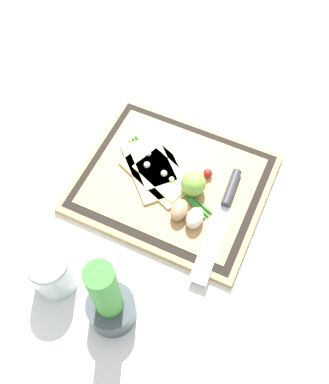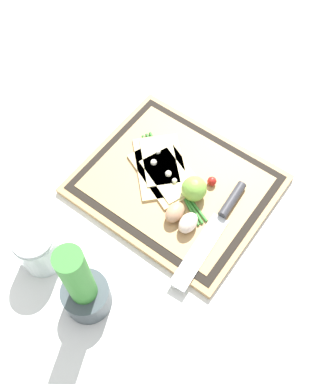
% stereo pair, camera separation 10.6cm
% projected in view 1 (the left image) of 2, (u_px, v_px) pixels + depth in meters
% --- Properties ---
extents(ground_plane, '(6.00, 6.00, 0.00)m').
position_uv_depth(ground_plane, '(172.00, 184.00, 1.11)').
color(ground_plane, silver).
extents(cutting_board, '(0.45, 0.38, 0.02)m').
position_uv_depth(cutting_board, '(173.00, 182.00, 1.10)').
color(cutting_board, tan).
rests_on(cutting_board, ground_plane).
extents(pizza_slice_near, '(0.21, 0.21, 0.02)m').
position_uv_depth(pizza_slice_near, '(154.00, 166.00, 1.11)').
color(pizza_slice_near, '#DBBC7F').
rests_on(pizza_slice_near, cutting_board).
extents(pizza_slice_far, '(0.21, 0.17, 0.02)m').
position_uv_depth(pizza_slice_far, '(161.00, 172.00, 1.10)').
color(pizza_slice_far, '#DBBC7F').
rests_on(pizza_slice_far, cutting_board).
extents(knife, '(0.05, 0.30, 0.02)m').
position_uv_depth(knife, '(225.00, 205.00, 1.05)').
color(knife, silver).
rests_on(knife, cutting_board).
extents(egg_brown, '(0.04, 0.06, 0.04)m').
position_uv_depth(egg_brown, '(179.00, 210.00, 1.03)').
color(egg_brown, tan).
rests_on(egg_brown, cutting_board).
extents(egg_pink, '(0.04, 0.06, 0.04)m').
position_uv_depth(egg_pink, '(195.00, 218.00, 1.02)').
color(egg_pink, beige).
rests_on(egg_pink, cutting_board).
extents(lime, '(0.06, 0.06, 0.06)m').
position_uv_depth(lime, '(193.00, 184.00, 1.05)').
color(lime, '#7FB742').
rests_on(lime, cutting_board).
extents(cherry_tomato_red, '(0.02, 0.02, 0.02)m').
position_uv_depth(cherry_tomato_red, '(208.00, 173.00, 1.09)').
color(cherry_tomato_red, red).
rests_on(cherry_tomato_red, cutting_board).
extents(scallion_bunch, '(0.27, 0.15, 0.01)m').
position_uv_depth(scallion_bunch, '(168.00, 175.00, 1.10)').
color(scallion_bunch, '#388433').
rests_on(scallion_bunch, cutting_board).
extents(herb_pot, '(0.10, 0.10, 0.25)m').
position_uv_depth(herb_pot, '(109.00, 302.00, 0.87)').
color(herb_pot, '#3D474C').
rests_on(herb_pot, ground_plane).
extents(sauce_jar, '(0.09, 0.09, 0.11)m').
position_uv_depth(sauce_jar, '(53.00, 273.00, 0.94)').
color(sauce_jar, silver).
rests_on(sauce_jar, ground_plane).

